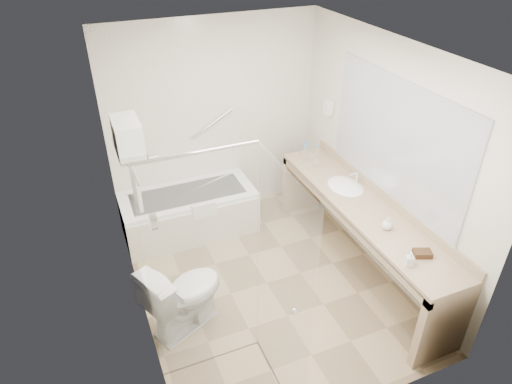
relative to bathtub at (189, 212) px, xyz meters
name	(u,v)px	position (x,y,z in m)	size (l,w,h in m)	color
floor	(267,283)	(0.50, -1.24, -0.28)	(3.20, 3.20, 0.00)	tan
ceiling	(270,52)	(0.50, -1.24, 2.22)	(2.60, 3.20, 0.10)	white
wall_back	(215,122)	(0.50, 0.36, 0.97)	(2.60, 0.10, 2.50)	beige
wall_front	(365,300)	(0.50, -2.84, 0.97)	(2.60, 0.10, 2.50)	beige
wall_left	(129,216)	(-0.80, -1.24, 0.97)	(0.10, 3.20, 2.50)	beige
wall_right	(383,160)	(1.80, -1.24, 0.97)	(0.10, 3.20, 2.50)	beige
bathtub	(189,212)	(0.00, 0.00, 0.00)	(1.60, 0.73, 0.59)	white
grab_bar_short	(141,160)	(-0.45, 0.32, 0.67)	(0.03, 0.03, 0.40)	silver
grab_bar_long	(212,124)	(0.45, 0.32, 0.97)	(0.03, 0.03, 0.60)	silver
shower_enclosure	(242,281)	(-0.13, -2.16, 0.79)	(0.96, 0.91, 2.11)	silver
towel_shelf	(129,143)	(-0.67, -0.89, 1.48)	(0.24, 0.55, 0.81)	silver
vanity_counter	(361,222)	(1.52, -1.39, 0.36)	(0.55, 2.70, 0.95)	tan
sink	(345,188)	(1.55, -0.99, 0.54)	(0.40, 0.52, 0.14)	white
faucet	(357,177)	(1.70, -0.99, 0.65)	(0.03, 0.03, 0.14)	silver
mirror	(396,140)	(1.79, -1.39, 1.27)	(0.02, 2.00, 1.20)	#ABAFB7
hairdryer_unit	(328,107)	(1.75, -0.19, 1.17)	(0.08, 0.10, 0.18)	silver
toilet	(184,295)	(-0.45, -1.46, 0.12)	(0.45, 0.80, 0.78)	white
amenity_basket	(422,253)	(1.54, -2.27, 0.60)	(0.16, 0.11, 0.05)	#3F2A16
soap_bottle_a	(409,262)	(1.35, -2.33, 0.61)	(0.06, 0.14, 0.07)	silver
soap_bottle_b	(387,225)	(1.49, -1.82, 0.62)	(0.10, 0.13, 0.10)	silver
water_bottle_left	(316,152)	(1.57, -0.29, 0.66)	(0.06, 0.06, 0.18)	silver
water_bottle_mid	(306,153)	(1.43, -0.28, 0.67)	(0.06, 0.06, 0.20)	silver
water_bottle_right	(306,148)	(1.50, -0.14, 0.65)	(0.05, 0.05, 0.17)	silver
drinking_glass_near	(315,163)	(1.46, -0.46, 0.62)	(0.07, 0.07, 0.09)	silver
drinking_glass_far	(311,158)	(1.48, -0.33, 0.62)	(0.07, 0.07, 0.09)	silver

